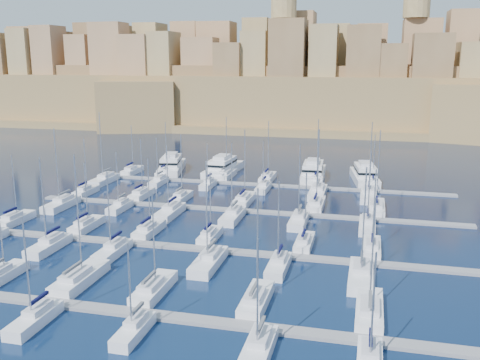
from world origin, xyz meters
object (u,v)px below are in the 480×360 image
(motor_yacht_a, at_px, (172,165))
(motor_yacht_b, at_px, (223,167))
(motor_yacht_d, at_px, (365,175))
(motor_yacht_c, at_px, (313,172))
(sailboat_2, at_px, (80,278))
(sailboat_4, at_px, (256,300))

(motor_yacht_a, height_order, motor_yacht_b, same)
(motor_yacht_d, bearing_deg, motor_yacht_b, 179.02)
(motor_yacht_d, bearing_deg, motor_yacht_c, 178.46)
(sailboat_2, bearing_deg, motor_yacht_a, 101.30)
(sailboat_4, distance_m, motor_yacht_b, 74.66)
(sailboat_4, bearing_deg, motor_yacht_a, 118.08)
(motor_yacht_a, relative_size, motor_yacht_b, 0.98)
(motor_yacht_a, xyz_separation_m, motor_yacht_b, (13.75, 0.34, -0.00))
(sailboat_2, xyz_separation_m, sailboat_4, (23.64, -0.68, -0.03))
(sailboat_4, xyz_separation_m, motor_yacht_b, (-23.82, 70.75, 0.98))
(motor_yacht_b, height_order, motor_yacht_d, same)
(motor_yacht_b, bearing_deg, sailboat_4, -71.39)
(sailboat_2, height_order, motor_yacht_c, sailboat_2)
(motor_yacht_a, xyz_separation_m, motor_yacht_d, (48.96, -0.26, 0.00))
(motor_yacht_b, xyz_separation_m, motor_yacht_c, (22.91, -0.27, 0.00))
(motor_yacht_b, distance_m, motor_yacht_c, 22.91)
(sailboat_4, distance_m, motor_yacht_a, 79.81)
(motor_yacht_a, relative_size, motor_yacht_d, 1.04)
(sailboat_2, xyz_separation_m, motor_yacht_b, (-0.18, 70.07, 0.94))
(sailboat_2, height_order, motor_yacht_b, sailboat_2)
(motor_yacht_c, bearing_deg, motor_yacht_a, -179.89)
(motor_yacht_c, height_order, motor_yacht_d, same)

